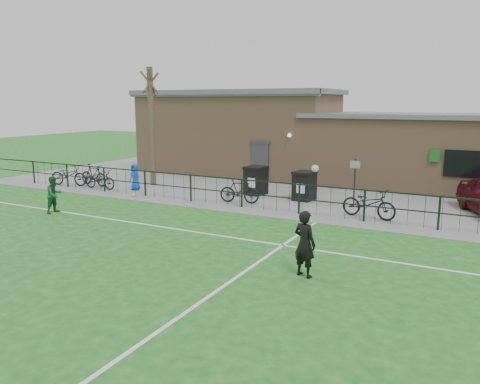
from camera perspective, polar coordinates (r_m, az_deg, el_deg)
The scene contains 20 objects.
ground at distance 12.05m, azimuth -11.32°, elevation -10.12°, with size 90.00×90.00×0.00m, color #1B5C1C.
paving_strip at distance 23.69m, azimuth 9.62°, elevation 0.39°, with size 34.00×13.00×0.02m, color slate.
pitch_line_touch at distance 18.47m, azimuth 4.05°, elevation -2.49°, with size 28.00×0.10×0.01m, color white.
pitch_line_mid at distance 15.18m, azimuth -1.77°, elevation -5.44°, with size 28.00×0.10×0.01m, color white.
pitch_line_perp at distance 10.97m, azimuth -2.98°, elevation -12.04°, with size 0.10×16.00×0.01m, color white.
perimeter_fence at distance 18.52m, azimuth 4.33°, elevation -0.57°, with size 28.00×0.10×1.20m, color black.
bare_tree at distance 24.49m, azimuth -10.73°, elevation 7.75°, with size 0.30×0.30×6.00m, color #46382B.
wheelie_bin_left at distance 21.83m, azimuth 1.95°, elevation 1.31°, with size 0.82×0.93×1.23m, color black.
wheelie_bin_right at distance 20.70m, azimuth 7.84°, elevation 0.63°, with size 0.79×0.89×1.19m, color black.
sign_post at distance 19.72m, azimuth 13.78°, elevation 1.09°, with size 0.06×0.06×2.00m, color black.
bicycle_a at distance 25.74m, azimuth -20.16°, elevation 1.95°, with size 0.72×2.06×1.08m, color black.
bicycle_b at distance 25.25m, azimuth -17.43°, elevation 2.00°, with size 0.53×1.87×1.12m, color black.
bicycle_c at distance 24.28m, azimuth -16.70°, elevation 1.51°, with size 0.64×1.82×0.96m, color black.
bicycle_d at distance 19.96m, azimuth -0.08°, elevation 0.15°, with size 0.50×1.76×1.06m, color black.
bicycle_e at distance 18.02m, azimuth 15.43°, elevation -1.36°, with size 0.73×2.09×1.10m, color black.
spectator_child at distance 23.45m, azimuth -12.68°, elevation 1.80°, with size 0.63×0.41×1.30m, color blue.
goalkeeper_kick at distance 11.78m, azimuth 7.92°, elevation -5.98°, with size 1.29×3.48×2.39m.
outfield_player at distance 19.64m, azimuth -21.68°, elevation -0.29°, with size 0.70×0.55×1.45m, color #1A5B29.
ball_ground at distance 21.84m, azimuth -12.83°, elevation -0.38°, with size 0.20×0.20×0.20m, color white.
clubhouse at distance 26.51m, azimuth 10.00°, elevation 6.31°, with size 24.25×5.40×4.96m.
Camera 1 is at (7.19, -8.67, 4.29)m, focal length 35.00 mm.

